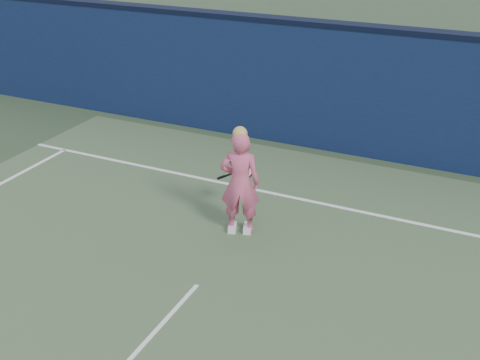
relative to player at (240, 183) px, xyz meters
The scene contains 6 objects.
ground 2.73m from the player, 87.81° to the right, with size 80.00×80.00×0.00m, color #283E26.
backstop_wall 3.93m from the player, 88.55° to the left, with size 24.00×0.40×2.50m, color #0D1939.
wall_cap 4.27m from the player, 88.55° to the left, with size 24.00×0.42×0.10m, color black.
player is the anchor object (origin of this frame).
racket 0.49m from the player, 108.31° to the left, with size 0.52×0.44×0.34m.
court_lines 3.04m from the player, 88.05° to the right, with size 11.00×12.04×0.01m.
Camera 1 is at (3.42, -4.88, 4.87)m, focal length 45.00 mm.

